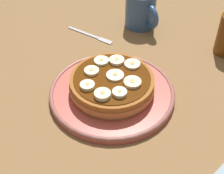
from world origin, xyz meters
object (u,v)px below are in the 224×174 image
Objects in this scene: banana_slice_8 at (117,61)px; fork at (92,36)px; banana_slice_3 at (132,83)px; pancake_stack at (111,84)px; plate at (112,93)px; banana_slice_2 at (92,71)px; banana_slice_1 at (132,64)px; banana_slice_7 at (120,93)px; banana_slice_5 at (101,61)px; banana_slice_6 at (87,86)px; banana_slice_0 at (115,76)px; banana_slice_4 at (103,95)px; coffee_mug at (141,10)px.

fork is at bearing 169.02° from banana_slice_8.
pancake_stack is at bearing -144.21° from banana_slice_3.
plate is 5.87cm from banana_slice_2.
banana_slice_7 is (5.71, -6.42, 0.12)cm from banana_slice_1.
banana_slice_3 reaches higher than fork.
banana_slice_3 is 8.72cm from banana_slice_5.
banana_slice_5 is 9.92cm from banana_slice_7.
banana_slice_6 is 23.91cm from fork.
banana_slice_8 is at bearing 172.95° from banana_slice_3.
banana_slice_8 is at bearing 113.31° from banana_slice_6.
banana_slice_7 is at bearing -48.34° from banana_slice_1.
banana_slice_0 is at bearing 157.89° from banana_slice_7.
banana_slice_6 reaches higher than banana_slice_1.
banana_slice_1 is 1.20× the size of banana_slice_7.
banana_slice_0 is 1.07× the size of banana_slice_1.
banana_slice_0 is at bearing 125.80° from banana_slice_4.
banana_slice_6 is at bearing -161.41° from banana_slice_4.
banana_slice_4 reaches higher than banana_slice_7.
banana_slice_7 is at bearing -27.99° from banana_slice_8.
banana_slice_3 reaches higher than banana_slice_1.
banana_slice_8 is (-8.20, 4.36, -0.04)cm from banana_slice_7.
banana_slice_2 reaches higher than banana_slice_0.
plate is 6.65cm from banana_slice_6.
banana_slice_2 is 1.05× the size of banana_slice_6.
banana_slice_4 reaches higher than banana_slice_5.
banana_slice_3 is at bearing 91.06° from banana_slice_4.
banana_slice_6 reaches higher than banana_slice_0.
banana_slice_5 is at bearing 169.60° from banana_slice_7.
pancake_stack is at bearing -17.97° from fork.
banana_slice_0 is at bearing 79.45° from plate.
banana_slice_6 is at bearing -38.57° from banana_slice_2.
banana_slice_4 reaches higher than pancake_stack.
coffee_mug is at bearing 133.48° from pancake_stack.
banana_slice_2 is 4.22cm from banana_slice_6.
banana_slice_2 is at bearing -55.20° from coffee_mug.
banana_slice_1 is at bearing 74.41° from banana_slice_2.
pancake_stack is at bearing -103.92° from banana_slice_0.
banana_slice_0 is 26.45cm from coffee_mug.
banana_slice_4 reaches higher than plate.
pancake_stack is at bearing 132.51° from banana_slice_4.
banana_slice_5 is (-5.32, -0.01, 0.00)cm from banana_slice_0.
banana_slice_8 is (-7.12, 7.21, -0.10)cm from banana_slice_4.
banana_slice_4 is at bearing -54.20° from banana_slice_0.
fork is at bearing 159.04° from banana_slice_5.
plate is 6.62cm from banana_slice_5.
banana_slice_0 is at bearing -34.19° from banana_slice_8.
banana_slice_0 is 0.31× the size of coffee_mug.
banana_slice_7 is (1.20, -3.49, 0.06)cm from banana_slice_3.
banana_slice_3 is 27.76cm from coffee_mug.
plate is 21.38cm from fork.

